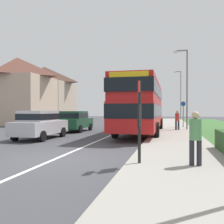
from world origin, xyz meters
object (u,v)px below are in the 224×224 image
object	(u,v)px
pedestrian_at_stop	(195,136)
street_lamp_far	(180,93)
double_decker_bus	(141,104)
street_lamp_mid	(186,84)
bus_stop_sign	(139,116)
pedestrian_walking_away	(177,119)
cycle_route_sign	(183,113)
parked_car_dark_green	(75,120)
parked_car_silver	(40,123)

from	to	relation	value
pedestrian_at_stop	street_lamp_far	bearing A→B (deg)	88.61
double_decker_bus	street_lamp_mid	size ratio (longest dim) A/B	1.73
bus_stop_sign	street_lamp_far	distance (m)	33.30
double_decker_bus	pedestrian_walking_away	size ratio (longest dim) A/B	6.90
street_lamp_mid	pedestrian_at_stop	bearing A→B (deg)	-92.18
bus_stop_sign	street_lamp_mid	xyz separation A→B (m)	(2.13, 13.83, 2.33)
cycle_route_sign	street_lamp_mid	size ratio (longest dim) A/B	0.38
parked_car_dark_green	pedestrian_walking_away	size ratio (longest dim) A/B	2.37
parked_car_silver	bus_stop_sign	distance (m)	8.87
double_decker_bus	street_lamp_far	distance (m)	22.96
bus_stop_sign	pedestrian_walking_away	bearing A→B (deg)	83.71
parked_car_dark_green	street_lamp_far	size ratio (longest dim) A/B	0.51
parked_car_dark_green	street_lamp_mid	world-z (taller)	street_lamp_mid
pedestrian_at_stop	parked_car_dark_green	bearing A→B (deg)	126.15
pedestrian_walking_away	cycle_route_sign	size ratio (longest dim) A/B	0.66
pedestrian_at_stop	cycle_route_sign	world-z (taller)	cycle_route_sign
double_decker_bus	street_lamp_mid	distance (m)	4.97
street_lamp_mid	street_lamp_far	size ratio (longest dim) A/B	0.85
double_decker_bus	pedestrian_at_stop	xyz separation A→B (m)	(2.74, -10.51, -1.17)
street_lamp_mid	street_lamp_far	bearing A→B (deg)	89.18
parked_car_silver	pedestrian_at_stop	bearing A→B (deg)	-35.46
double_decker_bus	bus_stop_sign	distance (m)	10.59
bus_stop_sign	street_lamp_mid	world-z (taller)	street_lamp_mid
cycle_route_sign	street_lamp_far	distance (m)	16.73
street_lamp_mid	parked_car_dark_green	bearing A→B (deg)	-162.91
cycle_route_sign	street_lamp_far	xyz separation A→B (m)	(0.33, 16.45, 3.04)
parked_car_silver	parked_car_dark_green	distance (m)	5.30
pedestrian_at_stop	street_lamp_far	world-z (taller)	street_lamp_far
bus_stop_sign	cycle_route_sign	bearing A→B (deg)	82.88
parked_car_dark_green	street_lamp_mid	bearing A→B (deg)	17.09
double_decker_bus	pedestrian_at_stop	bearing A→B (deg)	-75.41
parked_car_silver	bus_stop_sign	bearing A→B (deg)	-41.52
pedestrian_at_stop	street_lamp_mid	world-z (taller)	street_lamp_mid
double_decker_bus	street_lamp_far	world-z (taller)	street_lamp_far
parked_car_dark_green	cycle_route_sign	xyz separation A→B (m)	(8.63, 5.47, 0.53)
parked_car_silver	pedestrian_walking_away	world-z (taller)	parked_car_silver
cycle_route_sign	pedestrian_walking_away	bearing A→B (deg)	-100.24
parked_car_silver	pedestrian_at_stop	distance (m)	10.10
parked_car_dark_green	pedestrian_walking_away	distance (m)	8.25
double_decker_bus	parked_car_dark_green	size ratio (longest dim) A/B	2.91
street_lamp_mid	street_lamp_far	distance (m)	19.26
parked_car_silver	parked_car_dark_green	world-z (taller)	parked_car_silver
parked_car_silver	bus_stop_sign	xyz separation A→B (m)	(6.63, -5.87, 0.62)
double_decker_bus	street_lamp_far	xyz separation A→B (m)	(3.54, 22.57, 2.33)
parked_car_dark_green	parked_car_silver	bearing A→B (deg)	-90.82
pedestrian_walking_away	parked_car_dark_green	bearing A→B (deg)	-165.91
street_lamp_mid	street_lamp_far	xyz separation A→B (m)	(0.28, 19.25, 0.60)
bus_stop_sign	double_decker_bus	bearing A→B (deg)	96.16
street_lamp_far	cycle_route_sign	bearing A→B (deg)	-91.14
pedestrian_at_stop	street_lamp_mid	bearing A→B (deg)	87.82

